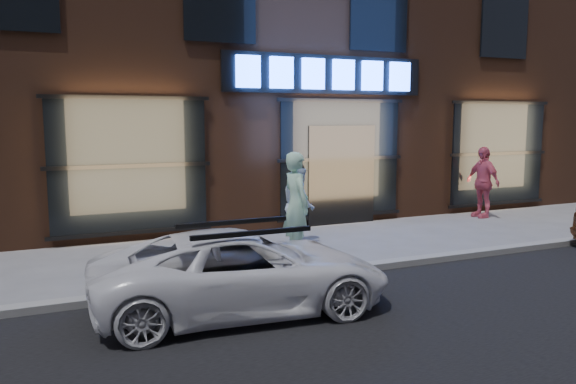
% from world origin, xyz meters
% --- Properties ---
extents(ground, '(90.00, 90.00, 0.00)m').
position_xyz_m(ground, '(0.00, 0.00, 0.00)').
color(ground, slate).
rests_on(ground, ground).
extents(curb, '(60.00, 0.25, 0.12)m').
position_xyz_m(curb, '(0.00, 0.00, 0.06)').
color(curb, gray).
rests_on(curb, ground).
extents(storefront_building, '(30.20, 8.28, 10.30)m').
position_xyz_m(storefront_building, '(-0.00, 7.99, 5.15)').
color(storefront_building, '#54301E').
rests_on(storefront_building, ground).
extents(man_bowtie, '(0.50, 0.73, 1.96)m').
position_xyz_m(man_bowtie, '(-2.32, 1.49, 0.98)').
color(man_bowtie, '#AADFB8').
rests_on(man_bowtie, ground).
extents(man_cap, '(0.73, 0.87, 1.61)m').
position_xyz_m(man_cap, '(-1.84, 2.42, 0.80)').
color(man_cap, silver).
rests_on(man_cap, ground).
extents(passerby, '(0.48, 1.09, 1.85)m').
position_xyz_m(passerby, '(3.83, 3.25, 0.92)').
color(passerby, '#E35D75').
rests_on(passerby, ground).
extents(white_suv, '(4.10, 2.14, 1.10)m').
position_xyz_m(white_suv, '(-4.29, -1.08, 0.55)').
color(white_suv, white).
rests_on(white_suv, ground).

